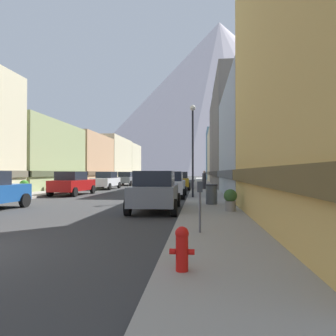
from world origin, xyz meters
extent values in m
cube|color=gray|center=(-6.25, 35.00, 0.07)|extent=(2.50, 100.00, 0.15)
cube|color=gray|center=(6.25, 35.00, 0.07)|extent=(2.50, 100.00, 0.15)
cube|color=#8C9966|center=(-10.69, 22.47, 3.35)|extent=(6.37, 11.39, 6.69)
cube|color=#3F442D|center=(-10.69, 22.47, 1.60)|extent=(6.67, 11.39, 0.50)
cube|color=tan|center=(-11.11, 34.29, 3.47)|extent=(7.22, 11.15, 6.94)
cube|color=brown|center=(-11.11, 34.29, 1.60)|extent=(7.52, 11.15, 0.50)
cube|color=beige|center=(-12.21, 46.31, 3.95)|extent=(9.42, 12.33, 7.90)
cube|color=#595444|center=(-12.21, 46.31, 1.60)|extent=(9.72, 12.33, 0.50)
cube|color=beige|center=(-10.93, 57.25, 3.88)|extent=(6.87, 9.26, 7.76)
cube|color=#595444|center=(-10.93, 57.25, 1.60)|extent=(7.17, 9.26, 0.50)
cube|color=#99A5B2|center=(10.96, 15.24, 3.74)|extent=(6.92, 11.58, 7.48)
cube|color=#444A50|center=(10.96, 15.24, 1.60)|extent=(7.22, 11.58, 0.50)
cube|color=#66605B|center=(12.07, 27.38, 5.93)|extent=(9.15, 12.15, 11.87)
cube|color=#2D2B29|center=(12.07, 27.38, 1.60)|extent=(9.45, 12.15, 0.50)
cube|color=#66605B|center=(11.93, 38.32, 5.82)|extent=(8.86, 8.66, 11.64)
cube|color=#2D2B29|center=(11.93, 38.32, 1.60)|extent=(9.16, 8.66, 0.50)
cube|color=beige|center=(11.33, 49.30, 4.64)|extent=(7.65, 12.85, 9.28)
cube|color=#595444|center=(11.33, 49.30, 1.60)|extent=(7.95, 12.85, 0.50)
cube|color=slate|center=(10.88, 61.42, 5.59)|extent=(6.75, 10.89, 11.18)
cube|color=#22333F|center=(10.88, 61.42, 1.60)|extent=(7.05, 10.89, 0.50)
cylinder|color=black|center=(-2.80, 8.56, 0.34)|extent=(0.25, 0.69, 0.68)
cube|color=#9E1111|center=(-3.80, 16.39, 0.74)|extent=(1.97, 4.45, 0.80)
cube|color=#1E232D|center=(-3.81, 16.14, 1.46)|extent=(1.67, 2.25, 0.64)
cylinder|color=black|center=(-4.67, 18.07, 0.34)|extent=(0.24, 0.69, 0.68)
cylinder|color=black|center=(-2.83, 18.01, 0.34)|extent=(0.24, 0.69, 0.68)
cylinder|color=black|center=(-4.77, 14.77, 0.34)|extent=(0.24, 0.69, 0.68)
cylinder|color=black|center=(-2.93, 14.71, 0.34)|extent=(0.24, 0.69, 0.68)
cube|color=silver|center=(-3.80, 24.39, 0.74)|extent=(1.91, 4.43, 0.80)
cube|color=#1E232D|center=(-3.80, 24.64, 1.46)|extent=(1.63, 2.22, 0.64)
cylinder|color=black|center=(-2.91, 22.72, 0.34)|extent=(0.23, 0.68, 0.68)
cylinder|color=black|center=(-4.75, 22.75, 0.34)|extent=(0.23, 0.68, 0.68)
cylinder|color=black|center=(-2.85, 26.02, 0.34)|extent=(0.23, 0.68, 0.68)
cylinder|color=black|center=(-4.69, 26.05, 0.34)|extent=(0.23, 0.68, 0.68)
cube|color=slate|center=(-3.80, 33.25, 0.74)|extent=(1.84, 4.40, 0.80)
cube|color=#1E232D|center=(-3.80, 33.00, 1.46)|extent=(1.60, 2.20, 0.64)
cylinder|color=black|center=(-4.72, 34.90, 0.34)|extent=(0.22, 0.68, 0.68)
cylinder|color=black|center=(-2.88, 34.90, 0.34)|extent=(0.22, 0.68, 0.68)
cylinder|color=black|center=(-4.72, 31.60, 0.34)|extent=(0.22, 0.68, 0.68)
cylinder|color=black|center=(-2.88, 31.60, 0.34)|extent=(0.22, 0.68, 0.68)
cube|color=slate|center=(3.80, 7.95, 0.74)|extent=(1.96, 4.45, 0.80)
cube|color=#1E232D|center=(3.81, 7.70, 1.46)|extent=(1.66, 2.24, 0.64)
cylinder|color=black|center=(2.84, 9.58, 0.34)|extent=(0.24, 0.69, 0.68)
cylinder|color=black|center=(4.67, 9.63, 0.34)|extent=(0.24, 0.69, 0.68)
cylinder|color=black|center=(2.93, 6.28, 0.34)|extent=(0.24, 0.69, 0.68)
cylinder|color=black|center=(4.76, 6.33, 0.34)|extent=(0.24, 0.69, 0.68)
cube|color=silver|center=(3.80, 15.15, 0.74)|extent=(1.87, 4.41, 0.80)
cube|color=#1E232D|center=(3.80, 14.90, 1.46)|extent=(1.62, 2.21, 0.64)
cylinder|color=black|center=(2.87, 16.79, 0.34)|extent=(0.23, 0.68, 0.68)
cylinder|color=black|center=(4.71, 16.81, 0.34)|extent=(0.23, 0.68, 0.68)
cylinder|color=black|center=(2.89, 13.49, 0.34)|extent=(0.23, 0.68, 0.68)
cylinder|color=black|center=(4.73, 13.51, 0.34)|extent=(0.23, 0.68, 0.68)
cube|color=#B28419|center=(3.80, 24.51, 0.74)|extent=(2.03, 4.48, 0.80)
cube|color=#1E232D|center=(3.79, 24.76, 1.46)|extent=(1.70, 2.27, 0.64)
cylinder|color=black|center=(4.79, 22.91, 0.34)|extent=(0.25, 0.69, 0.68)
cylinder|color=black|center=(2.95, 22.83, 0.34)|extent=(0.25, 0.69, 0.68)
cylinder|color=black|center=(4.65, 26.20, 0.34)|extent=(0.25, 0.69, 0.68)
cylinder|color=black|center=(2.81, 26.12, 0.34)|extent=(0.25, 0.69, 0.68)
cube|color=black|center=(1.60, 33.31, 0.74)|extent=(1.84, 4.40, 0.80)
cube|color=#1E232D|center=(1.60, 33.06, 1.46)|extent=(1.60, 2.20, 0.64)
cylinder|color=black|center=(0.68, 34.96, 0.34)|extent=(0.22, 0.68, 0.68)
cylinder|color=black|center=(2.52, 34.96, 0.34)|extent=(0.22, 0.68, 0.68)
cylinder|color=black|center=(0.68, 31.66, 0.34)|extent=(0.22, 0.68, 0.68)
cylinder|color=black|center=(2.52, 31.66, 0.34)|extent=(0.22, 0.68, 0.68)
cube|color=#9E1111|center=(1.60, 41.77, 0.74)|extent=(1.84, 4.40, 0.80)
cube|color=#1E232D|center=(1.60, 41.52, 1.46)|extent=(1.60, 2.20, 0.64)
cylinder|color=black|center=(0.68, 43.42, 0.34)|extent=(0.22, 0.68, 0.68)
cylinder|color=black|center=(2.52, 43.42, 0.34)|extent=(0.22, 0.68, 0.68)
cylinder|color=black|center=(0.68, 40.12, 0.34)|extent=(0.22, 0.68, 0.68)
cylinder|color=black|center=(2.52, 40.12, 0.34)|extent=(0.22, 0.68, 0.68)
cylinder|color=red|center=(5.45, -0.45, 0.43)|extent=(0.20, 0.20, 0.55)
sphere|color=red|center=(5.45, -0.45, 0.74)|extent=(0.22, 0.22, 0.22)
cylinder|color=red|center=(5.30, -0.45, 0.45)|extent=(0.10, 0.09, 0.09)
cylinder|color=red|center=(5.60, -0.45, 0.45)|extent=(0.10, 0.09, 0.09)
cylinder|color=#595960|center=(5.75, 2.59, 0.68)|extent=(0.06, 0.06, 1.05)
cube|color=#33383F|center=(5.75, 2.59, 1.34)|extent=(0.14, 0.10, 0.28)
cylinder|color=#4C5156|center=(6.35, 9.52, 0.60)|extent=(0.56, 0.56, 0.90)
cylinder|color=#2D2D33|center=(6.35, 9.52, 1.09)|extent=(0.59, 0.59, 0.08)
cylinder|color=#4C4C51|center=(-7.00, 15.22, 0.37)|extent=(0.48, 0.48, 0.44)
sphere|color=#337A24|center=(-7.00, 15.22, 0.84)|extent=(0.63, 0.63, 0.63)
cylinder|color=brown|center=(-7.00, 19.08, 0.34)|extent=(0.45, 0.45, 0.37)
sphere|color=#246E30|center=(-7.00, 19.08, 0.71)|extent=(0.48, 0.48, 0.48)
cylinder|color=gray|center=(7.00, 7.01, 0.35)|extent=(0.42, 0.42, 0.41)
sphere|color=#355A29|center=(7.00, 7.01, 0.77)|extent=(0.53, 0.53, 0.53)
cylinder|color=#333338|center=(6.25, 23.18, 0.90)|extent=(0.36, 0.36, 1.49)
sphere|color=tan|center=(6.25, 23.18, 1.76)|extent=(0.24, 0.24, 0.24)
cylinder|color=black|center=(5.35, 13.57, 2.90)|extent=(0.12, 0.12, 5.50)
sphere|color=white|center=(5.35, 13.57, 5.83)|extent=(0.36, 0.36, 0.36)
cone|color=silver|center=(24.46, 260.00, 68.18)|extent=(246.94, 246.94, 136.37)
camera|label=1|loc=(5.71, -5.15, 1.72)|focal=31.52mm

